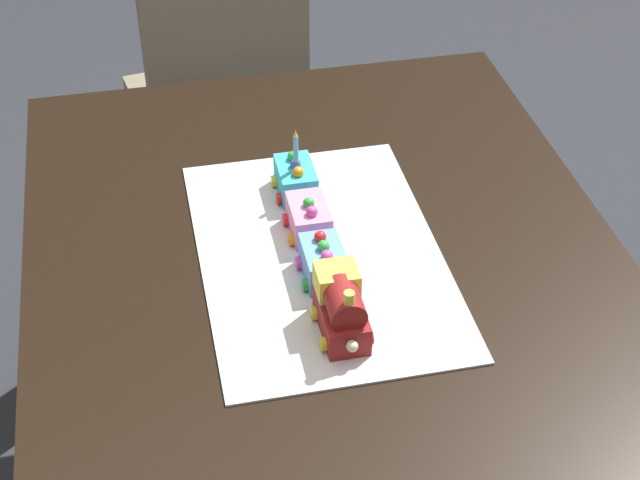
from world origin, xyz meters
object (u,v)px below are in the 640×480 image
chair (220,106)px  cake_car_hopper_bubblegum (309,219)px  cake_locomotive (341,307)px  cake_car_gondola_turquoise (296,179)px  birthday_candle (296,146)px  dining_table (335,330)px  cake_car_caboose_sky_blue (323,262)px

chair → cake_car_hopper_bubblegum: (-0.90, -0.05, 0.30)m
cake_locomotive → cake_car_hopper_bubblegum: cake_locomotive is taller
cake_car_gondola_turquoise → birthday_candle: size_ratio=1.55×
cake_car_hopper_bubblegum → cake_car_gondola_turquoise: 0.12m
cake_locomotive → cake_car_hopper_bubblegum: 0.25m
chair → birthday_candle: bearing=84.9°
dining_table → chair: chair is taller
cake_car_hopper_bubblegum → cake_car_caboose_sky_blue: bearing=180.0°
chair → cake_car_caboose_sky_blue: bearing=84.0°
cake_car_hopper_bubblegum → chair: bearing=3.5°
dining_table → cake_car_hopper_bubblegum: cake_car_hopper_bubblegum is taller
chair → cake_locomotive: same height
dining_table → cake_locomotive: (-0.11, 0.02, 0.16)m
cake_locomotive → dining_table: bearing=-8.4°
chair → cake_car_gondola_turquoise: 0.84m
dining_table → cake_car_hopper_bubblegum: (0.13, 0.02, 0.14)m
dining_table → birthday_candle: (0.25, 0.02, 0.21)m
cake_car_hopper_bubblegum → cake_car_gondola_turquoise: bearing=0.0°
chair → dining_table: bearing=84.8°
cake_car_hopper_bubblegum → cake_car_gondola_turquoise: same height
cake_car_gondola_turquoise → dining_table: bearing=-176.3°
cake_locomotive → birthday_candle: birthday_candle is taller
chair → birthday_candle: birthday_candle is taller
chair → cake_car_gondola_turquoise: (-0.78, -0.05, 0.30)m
chair → cake_locomotive: size_ratio=6.14×
cake_car_caboose_sky_blue → cake_car_gondola_turquoise: size_ratio=1.00×
cake_locomotive → cake_car_hopper_bubblegum: size_ratio=1.40×
chair → cake_car_hopper_bubblegum: size_ratio=8.60×
cake_car_hopper_bubblegum → dining_table: bearing=-173.0°
chair → cake_car_gondola_turquoise: size_ratio=8.60×
dining_table → cake_car_gondola_turquoise: size_ratio=14.00×
cake_car_gondola_turquoise → cake_locomotive: bearing=-180.0°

